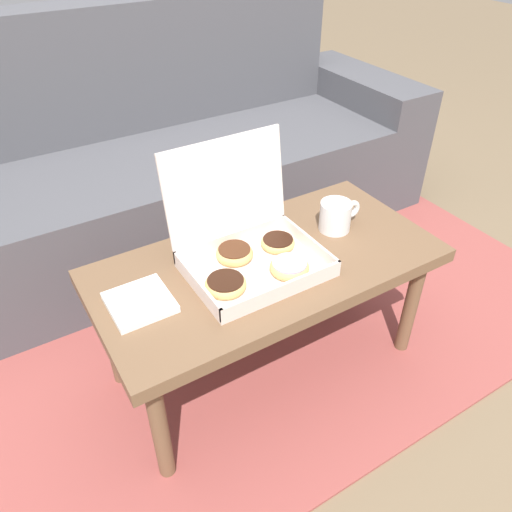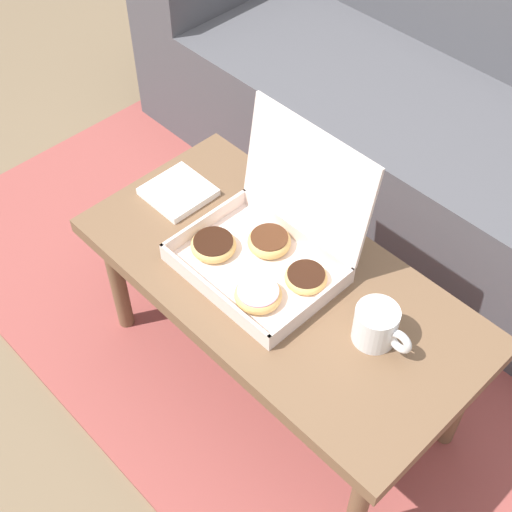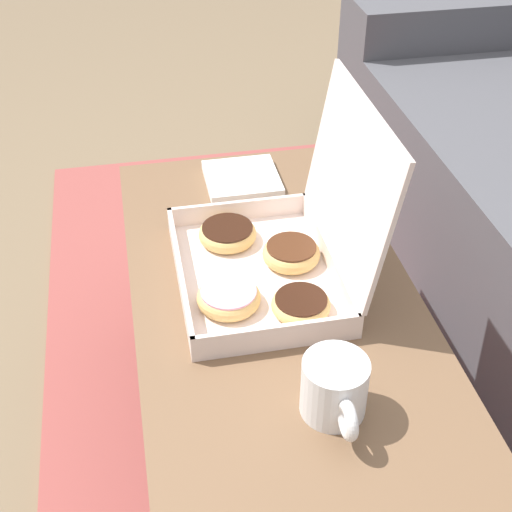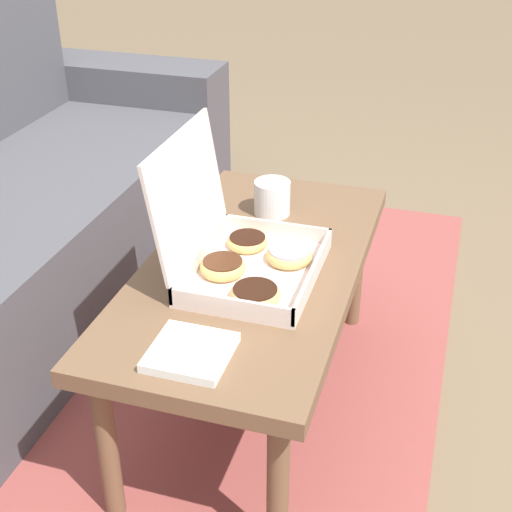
% 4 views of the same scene
% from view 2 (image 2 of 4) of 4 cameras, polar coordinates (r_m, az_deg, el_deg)
% --- Properties ---
extents(ground_plane, '(12.00, 12.00, 0.00)m').
position_cam_2_polar(ground_plane, '(2.04, 3.85, -7.77)').
color(ground_plane, '#756047').
extents(area_rug, '(2.49, 1.77, 0.01)m').
position_cam_2_polar(area_rug, '(2.18, 9.30, -3.04)').
color(area_rug, '#994742').
rests_on(area_rug, ground_plane).
extents(couch, '(2.37, 0.76, 0.93)m').
position_cam_2_polar(couch, '(2.27, 18.13, 8.62)').
color(couch, '#4C4C51').
rests_on(couch, ground_plane).
extents(coffee_table, '(0.98, 0.49, 0.43)m').
position_cam_2_polar(coffee_table, '(1.68, 1.85, -2.80)').
color(coffee_table, brown).
rests_on(coffee_table, ground_plane).
extents(pastry_box, '(0.36, 0.32, 0.32)m').
position_cam_2_polar(pastry_box, '(1.62, 0.93, 0.73)').
color(pastry_box, silver).
rests_on(pastry_box, coffee_table).
extents(coffee_mug, '(0.14, 0.09, 0.09)m').
position_cam_2_polar(coffee_mug, '(1.52, 9.67, -5.52)').
color(coffee_mug, white).
rests_on(coffee_mug, coffee_table).
extents(napkin_stack, '(0.15, 0.15, 0.02)m').
position_cam_2_polar(napkin_stack, '(1.83, -6.23, 5.12)').
color(napkin_stack, white).
rests_on(napkin_stack, coffee_table).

